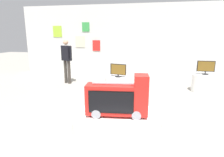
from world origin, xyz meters
TOP-DOWN VIEW (x-y plane):
  - ground_plane at (0.00, 0.00)m, footprint 30.00×30.00m
  - back_wall_display at (-0.01, 5.10)m, footprint 11.68×0.13m
  - main_display_pedestal at (-0.24, -0.26)m, footprint 1.84×1.84m
  - novelty_firetruck_tv at (-0.21, -0.26)m, footprint 1.26×0.52m
  - display_pedestal_left_rear at (2.21, 2.82)m, footprint 0.79×0.79m
  - tv_on_left_rear at (2.21, 2.82)m, footprint 0.55×0.20m
  - display_pedestal_center_rear at (-0.57, 1.90)m, footprint 0.84×0.84m
  - tv_on_center_rear at (-0.56, 1.89)m, footprint 0.51×0.21m
  - shopper_browsing_near_truck at (-2.79, 3.06)m, footprint 0.52×0.34m

SIDE VIEW (x-z plane):
  - ground_plane at x=0.00m, z-range 0.00..0.00m
  - main_display_pedestal at x=-0.24m, z-range 0.00..0.28m
  - display_pedestal_left_rear at x=2.21m, z-range 0.00..0.61m
  - display_pedestal_center_rear at x=-0.57m, z-range 0.00..0.61m
  - novelty_firetruck_tv at x=-0.21m, z-range 0.20..1.06m
  - tv_on_center_rear at x=-0.56m, z-range 0.62..1.03m
  - tv_on_left_rear at x=2.21m, z-range 0.63..1.09m
  - shopper_browsing_near_truck at x=-2.79m, z-range 0.15..1.86m
  - back_wall_display at x=-0.01m, z-range 0.00..3.25m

